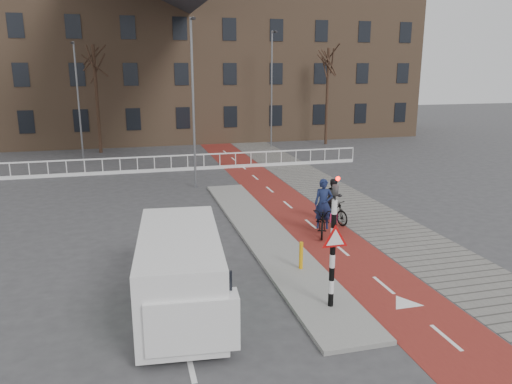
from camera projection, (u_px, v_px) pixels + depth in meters
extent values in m
plane|color=#38383A|center=(323.00, 277.00, 15.18)|extent=(120.00, 120.00, 0.00)
cube|color=maroon|center=(275.00, 194.00, 24.92)|extent=(2.50, 60.00, 0.01)
cube|color=slate|center=(327.00, 191.00, 25.61)|extent=(3.00, 60.00, 0.01)
cube|color=gray|center=(265.00, 235.00, 18.74)|extent=(1.80, 16.00, 0.12)
cylinder|color=black|center=(333.00, 254.00, 12.77)|extent=(0.14, 0.14, 2.88)
imported|color=black|center=(335.00, 185.00, 12.32)|extent=(0.13, 0.16, 0.80)
cylinder|color=#FF0C05|center=(338.00, 179.00, 12.14)|extent=(0.11, 0.02, 0.11)
cylinder|color=#E6A00C|center=(301.00, 255.00, 15.42)|extent=(0.12, 0.12, 0.87)
imported|color=black|center=(323.00, 220.00, 18.92)|extent=(1.48, 2.20, 1.09)
imported|color=#151F44|center=(323.00, 204.00, 18.76)|extent=(0.82, 0.69, 1.90)
cube|color=#B81A50|center=(334.00, 218.00, 18.45)|extent=(0.30, 0.25, 0.31)
imported|color=black|center=(334.00, 211.00, 20.28)|extent=(0.96, 1.76, 1.02)
imported|color=black|center=(334.00, 198.00, 20.15)|extent=(0.92, 0.81, 1.60)
cube|color=white|center=(180.00, 272.00, 12.73)|extent=(2.45, 5.15, 1.99)
cube|color=green|center=(140.00, 279.00, 12.51)|extent=(0.32, 3.18, 0.55)
cube|color=green|center=(219.00, 271.00, 13.00)|extent=(0.32, 3.18, 0.55)
cube|color=black|center=(190.00, 293.00, 10.62)|extent=(1.79, 0.22, 0.90)
cylinder|color=black|center=(144.00, 337.00, 11.17)|extent=(0.31, 0.72, 0.70)
cylinder|color=black|center=(220.00, 331.00, 11.44)|extent=(0.31, 0.72, 0.70)
cylinder|color=black|center=(151.00, 276.00, 14.42)|extent=(0.31, 0.72, 0.70)
cylinder|color=black|center=(209.00, 272.00, 14.68)|extent=(0.31, 0.72, 0.70)
cube|color=silver|center=(137.00, 157.00, 29.66)|extent=(28.00, 0.08, 0.08)
cube|color=silver|center=(138.00, 171.00, 29.87)|extent=(28.00, 0.10, 0.20)
cube|color=#7F6047|center=(152.00, 69.00, 42.97)|extent=(46.00, 10.00, 12.00)
cylinder|color=black|center=(97.00, 100.00, 35.96)|extent=(0.24, 0.24, 7.69)
cylinder|color=black|center=(327.00, 97.00, 39.94)|extent=(0.23, 0.23, 7.59)
cylinder|color=slate|center=(193.00, 106.00, 25.29)|extent=(0.12, 0.12, 8.54)
cylinder|color=slate|center=(79.00, 102.00, 33.20)|extent=(0.12, 0.12, 7.78)
cylinder|color=slate|center=(272.00, 90.00, 38.31)|extent=(0.12, 0.12, 8.78)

